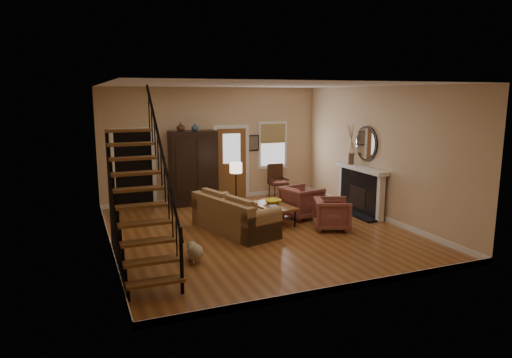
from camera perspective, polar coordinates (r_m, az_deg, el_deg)
name	(u,v)px	position (r m, az deg, el deg)	size (l,w,h in m)	color
room	(217,158)	(11.69, -4.85, 2.68)	(7.00, 7.33, 3.30)	#955526
staircase	(140,182)	(8.21, -14.32, -0.32)	(0.94, 2.80, 3.20)	brown
fireplace	(362,186)	(12.25, 13.07, -0.84)	(0.33, 1.95, 2.30)	black
armoire	(193,168)	(13.01, -7.84, 1.39)	(1.30, 0.60, 2.10)	black
vase_a	(181,127)	(12.70, -9.40, 6.46)	(0.24, 0.24, 0.25)	#4C2619
vase_b	(195,127)	(12.79, -7.64, 6.45)	(0.20, 0.20, 0.21)	#334C60
sofa	(235,214)	(10.42, -2.67, -4.43)	(0.95, 2.20, 0.82)	#987045
coffee_table	(273,214)	(11.11, 2.16, -4.42)	(0.70, 1.21, 0.46)	brown
bowl	(273,201)	(11.19, 2.09, -2.81)	(0.41, 0.41, 0.10)	yellow
books	(274,207)	(10.73, 2.25, -3.53)	(0.22, 0.30, 0.06)	beige
armchair_left	(332,214)	(10.76, 9.50, -4.33)	(0.78, 0.80, 0.73)	maroon
armchair_right	(302,202)	(11.66, 5.74, -2.88)	(0.86, 0.89, 0.81)	maroon
floor_lamp	(236,189)	(11.74, -2.51, -1.29)	(0.32, 0.32, 1.39)	black
side_chair	(278,181)	(13.75, 2.78, -0.31)	(0.54, 0.54, 1.02)	#3B2213
dog	(195,253)	(8.73, -7.62, -9.12)	(0.29, 0.49, 0.36)	tan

